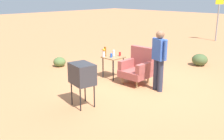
{
  "coord_description": "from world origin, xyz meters",
  "views": [
    {
      "loc": [
        4.43,
        -5.78,
        2.54
      ],
      "look_at": [
        -0.16,
        -1.11,
        0.65
      ],
      "focal_mm": 42.31,
      "sensor_mm": 36.0,
      "label": 1
    }
  ],
  "objects_px": {
    "soda_can_blue": "(111,55)",
    "soda_can_red": "(120,54)",
    "road_sign": "(218,16)",
    "armchair": "(138,67)",
    "flower_vase": "(104,52)",
    "person_standing": "(159,57)",
    "bottle_tall_amber": "(105,52)",
    "side_table": "(113,60)",
    "bottle_short_clear": "(114,53)",
    "tv_on_stand": "(82,74)"
  },
  "relations": [
    {
      "from": "armchair",
      "to": "side_table",
      "type": "bearing_deg",
      "value": -171.76
    },
    {
      "from": "side_table",
      "to": "person_standing",
      "type": "bearing_deg",
      "value": 1.14
    },
    {
      "from": "armchair",
      "to": "bottle_tall_amber",
      "type": "height_order",
      "value": "armchair"
    },
    {
      "from": "tv_on_stand",
      "to": "flower_vase",
      "type": "height_order",
      "value": "tv_on_stand"
    },
    {
      "from": "soda_can_blue",
      "to": "road_sign",
      "type": "bearing_deg",
      "value": 94.06
    },
    {
      "from": "tv_on_stand",
      "to": "bottle_tall_amber",
      "type": "bearing_deg",
      "value": 122.81
    },
    {
      "from": "soda_can_blue",
      "to": "flower_vase",
      "type": "height_order",
      "value": "flower_vase"
    },
    {
      "from": "tv_on_stand",
      "to": "bottle_tall_amber",
      "type": "distance_m",
      "value": 2.3
    },
    {
      "from": "road_sign",
      "to": "soda_can_blue",
      "type": "bearing_deg",
      "value": -85.94
    },
    {
      "from": "bottle_short_clear",
      "to": "bottle_tall_amber",
      "type": "bearing_deg",
      "value": -131.83
    },
    {
      "from": "road_sign",
      "to": "soda_can_red",
      "type": "relative_size",
      "value": 20.0
    },
    {
      "from": "armchair",
      "to": "road_sign",
      "type": "distance_m",
      "value": 8.97
    },
    {
      "from": "soda_can_red",
      "to": "road_sign",
      "type": "bearing_deg",
      "value": 94.56
    },
    {
      "from": "road_sign",
      "to": "tv_on_stand",
      "type": "bearing_deg",
      "value": -81.48
    },
    {
      "from": "armchair",
      "to": "side_table",
      "type": "relative_size",
      "value": 1.57
    },
    {
      "from": "flower_vase",
      "to": "bottle_short_clear",
      "type": "bearing_deg",
      "value": 63.84
    },
    {
      "from": "armchair",
      "to": "flower_vase",
      "type": "xyz_separation_m",
      "value": [
        -1.07,
        -0.35,
        0.32
      ]
    },
    {
      "from": "side_table",
      "to": "bottle_short_clear",
      "type": "relative_size",
      "value": 3.37
    },
    {
      "from": "bottle_tall_amber",
      "to": "flower_vase",
      "type": "bearing_deg",
      "value": -70.73
    },
    {
      "from": "bottle_tall_amber",
      "to": "person_standing",
      "type": "bearing_deg",
      "value": 4.82
    },
    {
      "from": "armchair",
      "to": "bottle_short_clear",
      "type": "relative_size",
      "value": 5.3
    },
    {
      "from": "side_table",
      "to": "bottle_tall_amber",
      "type": "bearing_deg",
      "value": -150.72
    },
    {
      "from": "side_table",
      "to": "soda_can_blue",
      "type": "xyz_separation_m",
      "value": [
        0.02,
        -0.1,
        0.16
      ]
    },
    {
      "from": "soda_can_red",
      "to": "flower_vase",
      "type": "bearing_deg",
      "value": -119.84
    },
    {
      "from": "flower_vase",
      "to": "tv_on_stand",
      "type": "bearing_deg",
      "value": -56.57
    },
    {
      "from": "road_sign",
      "to": "person_standing",
      "type": "bearing_deg",
      "value": -75.56
    },
    {
      "from": "road_sign",
      "to": "soda_can_red",
      "type": "height_order",
      "value": "road_sign"
    },
    {
      "from": "armchair",
      "to": "side_table",
      "type": "height_order",
      "value": "armchair"
    },
    {
      "from": "soda_can_blue",
      "to": "soda_can_red",
      "type": "relative_size",
      "value": 1.0
    },
    {
      "from": "side_table",
      "to": "bottle_tall_amber",
      "type": "xyz_separation_m",
      "value": [
        -0.23,
        -0.13,
        0.25
      ]
    },
    {
      "from": "armchair",
      "to": "flower_vase",
      "type": "distance_m",
      "value": 1.17
    },
    {
      "from": "armchair",
      "to": "bottle_tall_amber",
      "type": "distance_m",
      "value": 1.18
    },
    {
      "from": "side_table",
      "to": "soda_can_red",
      "type": "xyz_separation_m",
      "value": [
        0.07,
        0.23,
        0.16
      ]
    },
    {
      "from": "tv_on_stand",
      "to": "soda_can_red",
      "type": "xyz_separation_m",
      "value": [
        -0.95,
        2.29,
        -0.05
      ]
    },
    {
      "from": "tv_on_stand",
      "to": "soda_can_red",
      "type": "bearing_deg",
      "value": 112.54
    },
    {
      "from": "bottle_short_clear",
      "to": "soda_can_red",
      "type": "bearing_deg",
      "value": 53.96
    },
    {
      "from": "tv_on_stand",
      "to": "armchair",
      "type": "bearing_deg",
      "value": 93.7
    },
    {
      "from": "armchair",
      "to": "person_standing",
      "type": "distance_m",
      "value": 0.91
    },
    {
      "from": "side_table",
      "to": "road_sign",
      "type": "xyz_separation_m",
      "value": [
        -0.62,
        8.93,
        0.81
      ]
    },
    {
      "from": "person_standing",
      "to": "road_sign",
      "type": "relative_size",
      "value": 0.67
    },
    {
      "from": "tv_on_stand",
      "to": "road_sign",
      "type": "bearing_deg",
      "value": 98.52
    },
    {
      "from": "person_standing",
      "to": "road_sign",
      "type": "xyz_separation_m",
      "value": [
        -2.29,
        8.9,
        0.44
      ]
    },
    {
      "from": "armchair",
      "to": "soda_can_red",
      "type": "distance_m",
      "value": 0.85
    },
    {
      "from": "person_standing",
      "to": "soda_can_red",
      "type": "distance_m",
      "value": 1.62
    },
    {
      "from": "soda_can_red",
      "to": "soda_can_blue",
      "type": "bearing_deg",
      "value": -99.09
    },
    {
      "from": "person_standing",
      "to": "bottle_tall_amber",
      "type": "height_order",
      "value": "person_standing"
    },
    {
      "from": "road_sign",
      "to": "bottle_short_clear",
      "type": "height_order",
      "value": "road_sign"
    },
    {
      "from": "bottle_short_clear",
      "to": "bottle_tall_amber",
      "type": "xyz_separation_m",
      "value": [
        -0.18,
        -0.2,
        0.05
      ]
    },
    {
      "from": "soda_can_red",
      "to": "bottle_short_clear",
      "type": "bearing_deg",
      "value": -126.04
    },
    {
      "from": "bottle_short_clear",
      "to": "soda_can_red",
      "type": "xyz_separation_m",
      "value": [
        0.12,
        0.16,
        -0.04
      ]
    }
  ]
}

